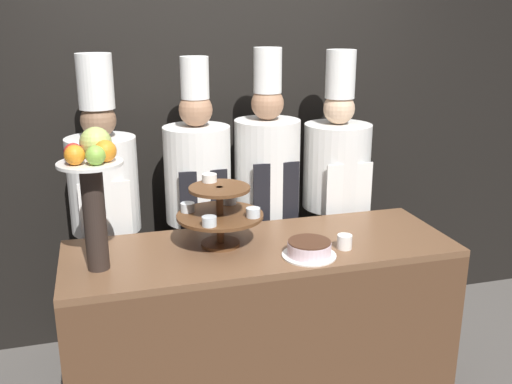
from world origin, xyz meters
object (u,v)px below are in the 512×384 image
object	(u,v)px
cake_round	(309,249)
chef_center_left	(199,203)
fruit_pedestal	(93,180)
chef_left	(106,210)
chef_right	(336,192)
tiered_stand	(220,210)
chef_center_right	(267,195)
cup_white	(344,242)

from	to	relation	value
cake_round	chef_center_left	size ratio (longest dim) A/B	0.14
fruit_pedestal	chef_left	bearing A→B (deg)	86.37
chef_center_left	chef_right	distance (m)	0.87
chef_center_left	tiered_stand	bearing A→B (deg)	-88.83
chef_center_right	chef_right	xyz separation A→B (m)	(0.45, 0.00, -0.02)
chef_left	fruit_pedestal	bearing A→B (deg)	-93.63
tiered_stand	chef_center_left	xyz separation A→B (m)	(-0.01, 0.55, -0.13)
chef_right	fruit_pedestal	bearing A→B (deg)	-155.29
tiered_stand	chef_left	world-z (taller)	chef_left
chef_left	chef_right	bearing A→B (deg)	-0.00
fruit_pedestal	chef_right	size ratio (longest dim) A/B	0.34
tiered_stand	cup_white	xyz separation A→B (m)	(0.58, -0.21, -0.15)
chef_center_left	chef_center_right	size ratio (longest dim) A/B	0.98
chef_left	chef_center_right	xyz separation A→B (m)	(0.95, -0.00, 0.01)
chef_left	chef_right	distance (m)	1.40
chef_center_right	chef_center_left	bearing A→B (deg)	-180.00
fruit_pedestal	chef_center_left	xyz separation A→B (m)	(0.57, 0.66, -0.37)
chef_right	chef_left	bearing A→B (deg)	180.00
cup_white	chef_left	size ratio (longest dim) A/B	0.04
cup_white	chef_center_right	xyz separation A→B (m)	(-0.17, 0.76, 0.03)
chef_left	chef_center_left	distance (m)	0.53
chef_center_right	chef_right	size ratio (longest dim) A/B	1.01
tiered_stand	chef_right	world-z (taller)	chef_right
cup_white	chef_center_left	bearing A→B (deg)	127.98
fruit_pedestal	chef_center_right	distance (m)	1.24
cup_white	chef_center_left	xyz separation A→B (m)	(-0.59, 0.76, 0.02)
cake_round	chef_center_right	xyz separation A→B (m)	(0.03, 0.80, 0.03)
cup_white	chef_center_left	world-z (taller)	chef_center_left
chef_center_right	cup_white	bearing A→B (deg)	-77.24
chef_center_left	cup_white	bearing A→B (deg)	-52.02
cake_round	cup_white	xyz separation A→B (m)	(0.20, 0.04, -0.00)
fruit_pedestal	chef_left	world-z (taller)	chef_left
cake_round	chef_left	xyz separation A→B (m)	(-0.92, 0.80, 0.02)
fruit_pedestal	chef_right	xyz separation A→B (m)	(1.44, 0.66, -0.37)
chef_center_left	chef_right	xyz separation A→B (m)	(0.87, 0.00, -0.01)
chef_left	chef_center_right	bearing A→B (deg)	-0.00
tiered_stand	cake_round	xyz separation A→B (m)	(0.38, -0.25, -0.15)
cup_white	chef_center_left	distance (m)	0.96
chef_center_right	chef_right	world-z (taller)	chef_center_right
cake_round	chef_right	size ratio (longest dim) A/B	0.14
cup_white	chef_center_right	size ratio (longest dim) A/B	0.04
tiered_stand	chef_left	size ratio (longest dim) A/B	0.23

